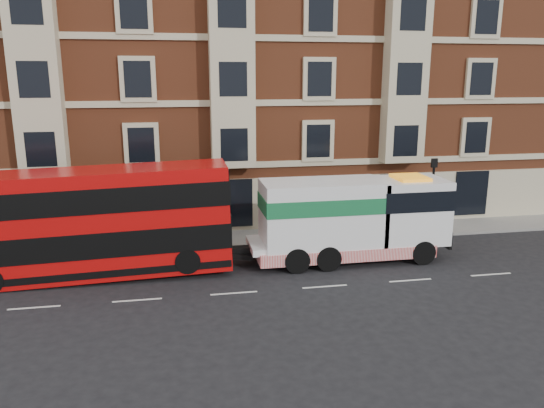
{
  "coord_description": "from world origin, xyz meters",
  "views": [
    {
      "loc": [
        -2.2,
        -20.91,
        9.01
      ],
      "look_at": [
        2.38,
        4.0,
        2.84
      ],
      "focal_mm": 35.0,
      "sensor_mm": 36.0,
      "label": 1
    }
  ],
  "objects": [
    {
      "name": "ground",
      "position": [
        0.0,
        0.0,
        0.0
      ],
      "size": [
        120.0,
        120.0,
        0.0
      ],
      "primitive_type": "plane",
      "color": "black",
      "rests_on": "ground"
    },
    {
      "name": "sidewalk",
      "position": [
        0.0,
        7.5,
        0.07
      ],
      "size": [
        90.0,
        3.0,
        0.15
      ],
      "primitive_type": "cube",
      "color": "slate",
      "rests_on": "ground"
    },
    {
      "name": "victorian_terrace",
      "position": [
        0.5,
        15.0,
        10.07
      ],
      "size": [
        45.0,
        12.0,
        20.4
      ],
      "color": "brown",
      "rests_on": "ground"
    },
    {
      "name": "lamp_post_west",
      "position": [
        -6.0,
        6.2,
        2.68
      ],
      "size": [
        0.35,
        0.15,
        4.35
      ],
      "color": "black",
      "rests_on": "sidewalk"
    },
    {
      "name": "lamp_post_east",
      "position": [
        12.0,
        6.2,
        2.68
      ],
      "size": [
        0.35,
        0.15,
        4.35
      ],
      "color": "black",
      "rests_on": "sidewalk"
    },
    {
      "name": "double_decker_bus",
      "position": [
        -5.99,
        3.13,
        2.62
      ],
      "size": [
        12.23,
        2.81,
        4.95
      ],
      "color": "#BE0A0A",
      "rests_on": "ground"
    },
    {
      "name": "tow_truck",
      "position": [
        6.07,
        3.13,
        2.16
      ],
      "size": [
        9.79,
        2.89,
        4.08
      ],
      "color": "white",
      "rests_on": "ground"
    }
  ]
}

